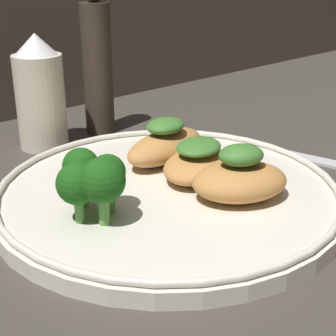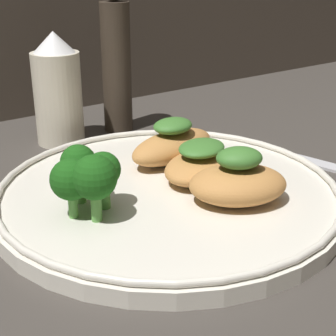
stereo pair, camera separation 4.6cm
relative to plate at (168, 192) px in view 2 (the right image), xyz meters
The scene contains 9 objects.
ground_plane 1.49cm from the plate, ahead, with size 180.00×180.00×1.00cm, color #3D3833.
plate is the anchor object (origin of this frame).
grilled_meat_front 6.83cm from the plate, 58.92° to the right, with size 10.25×9.19×4.86cm.
grilled_meat_middle 4.32cm from the plate, ahead, with size 10.09×8.42×3.70cm.
grilled_meat_back 7.23cm from the plate, 50.28° to the left, with size 11.16×6.63×4.44cm.
broccoli_bunch 8.92cm from the plate, behind, with size 6.01×7.03×5.54cm.
sauce_bottle 21.46cm from the plate, 92.44° to the left, with size 5.58×5.58×13.09cm.
pepper_grinder 23.19cm from the plate, 71.11° to the left, with size 3.61×3.61×18.17cm.
fork 19.18cm from the plate, 11.83° to the right, with size 6.23×18.73×0.60cm.
Camera 2 is at (-24.66, -34.29, 21.08)cm, focal length 55.00 mm.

